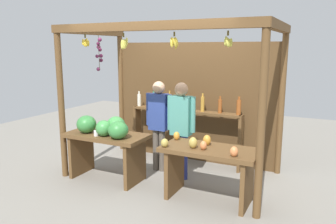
% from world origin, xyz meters
% --- Properties ---
extents(ground_plane, '(12.00, 12.00, 0.00)m').
position_xyz_m(ground_plane, '(0.00, 0.00, 0.00)').
color(ground_plane, gray).
rests_on(ground_plane, ground).
extents(market_stall, '(3.29, 1.82, 2.46)m').
position_xyz_m(market_stall, '(-0.00, 0.41, 1.41)').
color(market_stall, brown).
rests_on(market_stall, ground).
extents(fruit_counter_left, '(1.33, 0.69, 1.04)m').
position_xyz_m(fruit_counter_left, '(-0.85, -0.68, 0.72)').
color(fruit_counter_left, brown).
rests_on(fruit_counter_left, ground).
extents(fruit_counter_right, '(1.33, 0.64, 0.91)m').
position_xyz_m(fruit_counter_right, '(0.86, -0.64, 0.57)').
color(fruit_counter_right, brown).
rests_on(fruit_counter_right, ground).
extents(bottle_shelf_unit, '(2.11, 0.22, 1.34)m').
position_xyz_m(bottle_shelf_unit, '(-0.04, 0.64, 0.81)').
color(bottle_shelf_unit, brown).
rests_on(bottle_shelf_unit, ground).
extents(vendor_man, '(0.48, 0.21, 1.56)m').
position_xyz_m(vendor_man, '(-0.29, 0.07, 0.93)').
color(vendor_man, brown).
rests_on(vendor_man, ground).
extents(vendor_woman, '(0.48, 0.21, 1.58)m').
position_xyz_m(vendor_woman, '(0.20, -0.10, 0.95)').
color(vendor_woman, navy).
rests_on(vendor_woman, ground).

